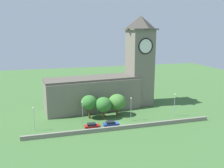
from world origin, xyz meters
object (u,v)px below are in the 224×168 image
object	(u,v)px
church	(110,81)
tree_riverside_east	(117,102)
tree_churchyard	(89,103)
car_blue	(111,124)
streetlamp_west_mid	(83,110)
streetlamp_west_end	(34,115)
streetlamp_east_mid	(175,101)
streetlamp_central	(131,105)
tree_riverside_west	(103,105)
car_red	(92,126)

from	to	relation	value
church	tree_riverside_east	size ratio (longest dim) A/B	5.61
church	tree_churchyard	xyz separation A→B (m)	(-9.48, -9.60, -4.42)
car_blue	streetlamp_west_mid	world-z (taller)	streetlamp_west_mid
streetlamp_west_end	tree_churchyard	bearing A→B (deg)	18.83
streetlamp_west_end	tree_riverside_east	size ratio (longest dim) A/B	0.96
church	streetlamp_east_mid	xyz separation A→B (m)	(17.30, -15.12, -4.64)
streetlamp_west_end	streetlamp_east_mid	distance (m)	43.24
streetlamp_central	car_blue	bearing A→B (deg)	-157.77
streetlamp_west_end	tree_churchyard	world-z (taller)	tree_churchyard
car_blue	tree_riverside_west	distance (m)	8.11
car_red	tree_riverside_west	bearing A→B (deg)	54.62
tree_riverside_east	tree_churchyard	xyz separation A→B (m)	(-9.32, -0.38, 0.74)
streetlamp_west_end	streetlamp_west_mid	xyz separation A→B (m)	(13.42, -0.60, 0.46)
car_red	streetlamp_central	size ratio (longest dim) A/B	0.58
car_red	tree_riverside_east	xyz separation A→B (m)	(10.15, 8.92, 3.63)
car_red	tree_churchyard	world-z (taller)	tree_churchyard
streetlamp_west_end	streetlamp_west_mid	distance (m)	13.44
streetlamp_west_end	streetlamp_central	size ratio (longest dim) A/B	0.92
streetlamp_west_mid	tree_churchyard	size ratio (longest dim) A/B	1.01
car_blue	tree_riverside_east	xyz separation A→B (m)	(4.57, 8.90, 3.62)
church	car_blue	bearing A→B (deg)	-104.65
car_red	car_blue	world-z (taller)	car_blue
tree_churchyard	car_blue	bearing A→B (deg)	-60.85
car_blue	streetlamp_east_mid	distance (m)	22.62
car_blue	streetlamp_east_mid	bearing A→B (deg)	7.73
streetlamp_west_end	tree_riverside_west	distance (m)	21.18
streetlamp_west_end	tree_riverside_east	bearing A→B (deg)	13.09
streetlamp_central	tree_riverside_west	distance (m)	8.75
streetlamp_east_mid	tree_riverside_west	world-z (taller)	streetlamp_east_mid
streetlamp_central	tree_riverside_west	bearing A→B (deg)	150.82
church	tree_riverside_west	xyz separation A→B (m)	(-5.19, -10.92, -5.07)
car_blue	streetlamp_west_mid	bearing A→B (deg)	163.52
car_red	streetlamp_east_mid	size ratio (longest dim) A/B	0.57
car_red	tree_churchyard	xyz separation A→B (m)	(0.84, 8.54, 4.38)
streetlamp_east_mid	car_blue	bearing A→B (deg)	-172.27
car_blue	tree_riverside_east	world-z (taller)	tree_riverside_east
church	streetlamp_west_mid	xyz separation A→B (m)	(-12.52, -15.81, -4.60)
streetlamp_central	streetlamp_east_mid	xyz separation A→B (m)	(14.87, 0.06, 0.07)
tree_churchyard	tree_riverside_west	xyz separation A→B (m)	(4.29, -1.33, -0.65)
streetlamp_west_mid	car_blue	bearing A→B (deg)	-16.48
church	car_red	xyz separation A→B (m)	(-10.32, -18.14, -8.80)
streetlamp_west_end	tree_riverside_east	xyz separation A→B (m)	(25.77, 5.99, -0.10)
car_red	car_blue	xyz separation A→B (m)	(5.58, 0.03, 0.01)
car_blue	streetlamp_east_mid	xyz separation A→B (m)	(22.04, 2.99, 4.15)
car_red	streetlamp_east_mid	xyz separation A→B (m)	(27.62, 3.02, 4.16)
church	tree_riverside_east	xyz separation A→B (m)	(-0.17, -9.22, -5.16)
streetlamp_west_end	tree_riverside_west	world-z (taller)	tree_riverside_west
car_blue	streetlamp_central	distance (m)	8.76
streetlamp_central	tree_riverside_west	size ratio (longest dim) A/B	1.07
car_blue	tree_riverside_east	size ratio (longest dim) A/B	0.63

